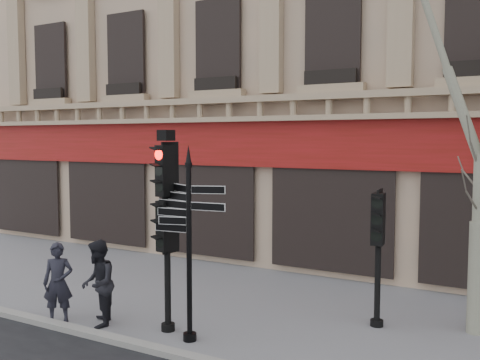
% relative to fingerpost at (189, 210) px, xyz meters
% --- Properties ---
extents(ground, '(80.00, 80.00, 0.00)m').
position_rel_fingerpost_xyz_m(ground, '(0.74, 0.63, -2.45)').
color(ground, slate).
rests_on(ground, ground).
extents(kerb, '(80.00, 0.25, 0.12)m').
position_rel_fingerpost_xyz_m(kerb, '(0.74, -0.77, -2.39)').
color(kerb, gray).
rests_on(kerb, ground).
extents(building, '(28.00, 15.52, 18.00)m').
position_rel_fingerpost_xyz_m(building, '(0.74, 13.11, 6.54)').
color(building, tan).
rests_on(building, ground).
extents(fingerpost, '(1.61, 1.61, 3.64)m').
position_rel_fingerpost_xyz_m(fingerpost, '(0.00, 0.00, 0.00)').
color(fingerpost, black).
rests_on(fingerpost, ground).
extents(traffic_signal_main, '(0.47, 0.37, 3.92)m').
position_rel_fingerpost_xyz_m(traffic_signal_main, '(-0.66, 0.21, 0.03)').
color(traffic_signal_main, black).
rests_on(traffic_signal_main, ground).
extents(traffic_signal_secondary, '(0.48, 0.36, 2.69)m').
position_rel_fingerpost_xyz_m(traffic_signal_secondary, '(2.82, 2.48, -0.57)').
color(traffic_signal_secondary, black).
rests_on(traffic_signal_secondary, ground).
extents(pedestrian_a, '(0.72, 0.66, 1.64)m').
position_rel_fingerpost_xyz_m(pedestrian_a, '(-2.90, -0.50, -1.62)').
color(pedestrian_a, black).
rests_on(pedestrian_a, ground).
extents(pedestrian_b, '(1.03, 1.07, 1.73)m').
position_rel_fingerpost_xyz_m(pedestrian_b, '(-2.06, -0.24, -1.58)').
color(pedestrian_b, black).
rests_on(pedestrian_b, ground).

